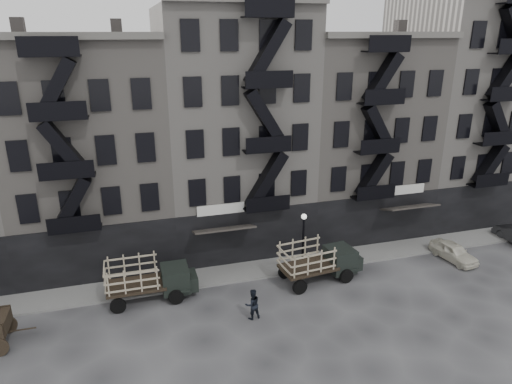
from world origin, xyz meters
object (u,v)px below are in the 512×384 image
object	(u,v)px
pedestrian_mid	(252,304)
stake_truck_west	(149,277)
car_east	(454,252)
stake_truck_east	(319,258)

from	to	relation	value
pedestrian_mid	stake_truck_west	bearing A→B (deg)	-41.29
stake_truck_west	car_east	world-z (taller)	stake_truck_west
stake_truck_east	pedestrian_mid	xyz separation A→B (m)	(-5.30, -2.87, -0.65)
stake_truck_west	stake_truck_east	xyz separation A→B (m)	(10.74, -0.82, 0.04)
stake_truck_west	car_east	distance (m)	21.15
stake_truck_east	car_east	xyz separation A→B (m)	(10.37, -0.16, -0.94)
stake_truck_west	pedestrian_mid	bearing A→B (deg)	-33.74
stake_truck_east	car_east	size ratio (longest dim) A/B	1.54
stake_truck_east	pedestrian_mid	distance (m)	6.06
stake_truck_west	pedestrian_mid	world-z (taller)	stake_truck_west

